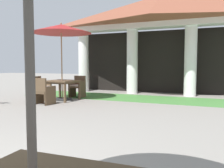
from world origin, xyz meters
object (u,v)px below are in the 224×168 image
(patio_table_near_foreground, at_px, (62,83))
(patio_chair_near_foreground_south, at_px, (43,92))
(patio_umbrella_near_foreground, at_px, (61,30))
(patio_chair_near_foreground_north, at_px, (78,87))
(patio_chair_near_foreground_west, at_px, (41,89))

(patio_table_near_foreground, xyz_separation_m, patio_chair_near_foreground_south, (-0.04, -1.03, -0.25))
(patio_table_near_foreground, height_order, patio_umbrella_near_foreground, patio_umbrella_near_foreground)
(patio_chair_near_foreground_south, relative_size, patio_chair_near_foreground_north, 1.02)
(patio_umbrella_near_foreground, height_order, patio_chair_near_foreground_south, patio_umbrella_near_foreground)
(patio_umbrella_near_foreground, distance_m, patio_chair_near_foreground_west, 2.43)
(patio_chair_near_foreground_south, bearing_deg, patio_table_near_foreground, 90.00)
(patio_table_near_foreground, bearing_deg, patio_umbrella_near_foreground, 180.00)
(patio_chair_near_foreground_west, height_order, patio_chair_near_foreground_north, same)
(patio_umbrella_near_foreground, xyz_separation_m, patio_chair_near_foreground_south, (-0.04, -1.03, -2.19))
(patio_table_near_foreground, height_order, patio_chair_near_foreground_south, patio_chair_near_foreground_south)
(patio_chair_near_foreground_south, bearing_deg, patio_chair_near_foreground_west, 134.92)
(patio_umbrella_near_foreground, bearing_deg, patio_chair_near_foreground_south, -92.12)
(patio_table_near_foreground, xyz_separation_m, patio_umbrella_near_foreground, (-0.00, 0.00, 1.94))
(patio_table_near_foreground, distance_m, patio_chair_near_foreground_south, 1.06)
(patio_table_near_foreground, relative_size, patio_umbrella_near_foreground, 0.36)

